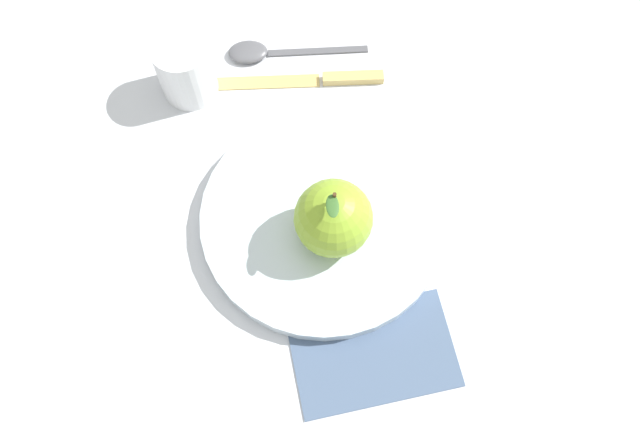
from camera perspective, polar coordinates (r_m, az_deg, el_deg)
The scene contains 7 objects.
ground_plane at distance 0.70m, azimuth 1.07°, elevation 2.88°, with size 2.40×2.40×0.00m, color silver.
dinner_plate at distance 0.67m, azimuth 0.00°, elevation -0.29°, with size 0.26×0.26×0.02m.
apple at distance 0.62m, azimuth 1.23°, elevation -0.43°, with size 0.08×0.08×0.10m.
cup at distance 0.75m, azimuth -12.21°, elevation 12.87°, with size 0.06×0.06×0.08m.
knife at distance 0.77m, azimuth -0.77°, elevation 12.11°, with size 0.06×0.20×0.01m.
spoon at distance 0.80m, azimuth -5.17°, elevation 14.45°, with size 0.06×0.17×0.01m.
linen_napkin at distance 0.64m, azimuth 4.89°, elevation -12.49°, with size 0.10×0.16×0.00m, color slate.
Camera 1 is at (0.31, 0.05, 0.63)m, focal length 35.16 mm.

